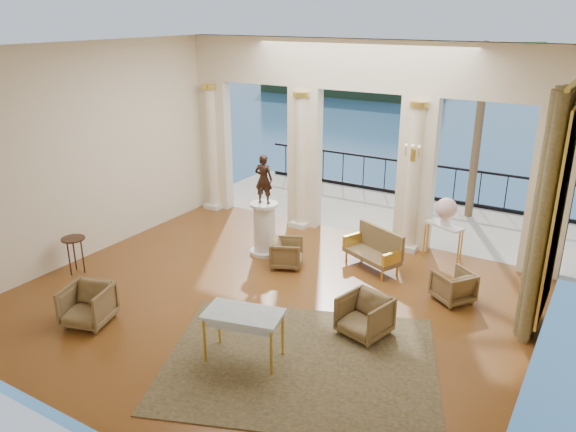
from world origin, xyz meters
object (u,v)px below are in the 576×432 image
Objects in this scene: pedestal at (264,230)px; side_table at (74,243)px; armchair_d at (287,252)px; settee at (375,249)px; armchair_b at (365,314)px; armchair_c at (453,285)px; console_table at (444,230)px; statue at (264,179)px; armchair_a at (87,303)px; game_table at (243,317)px.

pedestal reaches higher than side_table.
pedestal is at bearing 45.39° from side_table.
armchair_d is 0.86m from pedestal.
side_table is at bearing -122.23° from settee.
settee reaches higher than armchair_d.
armchair_b is at bearing -46.50° from settee.
console_table reaches higher than armchair_c.
armchair_d is 0.85× the size of side_table.
statue is 1.19× the size of console_table.
pedestal is at bearing -54.55° from armchair_c.
armchair_a is 0.55× the size of settee.
console_table is 1.17× the size of side_table.
armchair_a is at bearing -102.78° from console_table.
settee is at bearing -84.71° from armchair_d.
armchair_a is 7.26m from console_table.
statue is (-0.76, 0.32, 1.38)m from armchair_d.
settee is at bearing 70.48° from game_table.
pedestal is (0.95, 4.03, 0.18)m from armchair_a.
armchair_b is at bearing 8.37° from side_table.
console_table is at bearing 60.48° from game_table.
armchair_b is at bearing 37.30° from game_table.
side_table is (-6.20, -4.55, -0.00)m from console_table.
armchair_b is 0.71× the size of statue.
console_table is at bearing 26.98° from pedestal.
armchair_c is at bearing -108.93° from armchair_d.
armchair_b is 2.65m from settee.
pedestal is (-3.23, 1.92, 0.19)m from armchair_b.
console_table reaches higher than armchair_b.
pedestal is at bearing 163.44° from armchair_b.
game_table is 1.45× the size of console_table.
side_table is at bearing 32.37° from statue.
game_table is (-0.42, -4.09, 0.30)m from settee.
statue is at bearing 59.75° from armchair_a.
armchair_a is 4.09m from armchair_d.
console_table reaches higher than side_table.
console_table is (3.44, 1.75, -1.05)m from statue.
statue is 4.07m from side_table.
armchair_d is at bearing 96.60° from game_table.
armchair_c is at bearing 44.01° from game_table.
side_table is (-2.76, -2.80, 0.09)m from pedestal.
statue reaches higher than side_table.
console_table is at bearing 35.80° from armchair_a.
console_table reaches higher than armchair_d.
armchair_c is 4.17m from pedestal.
armchair_b is 0.59× the size of game_table.
settee reaches higher than armchair_a.
settee is (-1.80, 0.59, 0.09)m from armchair_c.
armchair_a is at bearing -103.23° from pedestal.
statue is at bearing 0.00° from pedestal.
armchair_b is (4.18, 2.11, -0.01)m from armchair_a.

